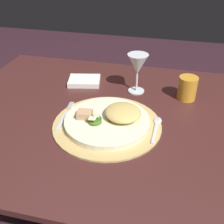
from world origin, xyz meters
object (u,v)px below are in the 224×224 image
dining_table (112,158)px  fork (64,117)px  napkin (84,81)px  wine_glass (138,66)px  amber_tumbler (187,88)px  dinner_plate (108,122)px  spoon (157,125)px

dining_table → fork: 0.26m
fork → napkin: bearing=93.7°
wine_glass → napkin: bearing=174.7°
napkin → wine_glass: size_ratio=0.83×
napkin → wine_glass: wine_glass is taller
amber_tumbler → dinner_plate: bearing=-135.5°
dining_table → fork: bearing=-157.9°
napkin → dining_table: bearing=-51.3°
wine_glass → dinner_plate: bearing=-101.6°
amber_tumbler → spoon: bearing=-112.9°
wine_glass → amber_tumbler: 0.20m
dining_table → wine_glass: size_ratio=7.67×
dining_table → napkin: size_ratio=9.19×
napkin → wine_glass: bearing=-5.3°
fork → amber_tumbler: amber_tumbler is taller
amber_tumbler → wine_glass: bearing=176.4°
dinner_plate → spoon: (0.15, 0.03, -0.01)m
napkin → amber_tumbler: bearing=-4.5°
spoon → dinner_plate: bearing=-170.1°
spoon → amber_tumbler: amber_tumbler is taller
dinner_plate → wine_glass: (0.05, 0.25, 0.09)m
dining_table → amber_tumbler: 0.38m
spoon → dining_table: bearing=167.1°
dining_table → napkin: 0.33m
spoon → wine_glass: (-0.10, 0.22, 0.10)m
fork → napkin: (-0.02, 0.26, 0.00)m
spoon → amber_tumbler: bearing=67.1°
dinner_plate → napkin: (-0.17, 0.26, -0.01)m
napkin → amber_tumbler: 0.41m
fork → napkin: 0.26m
dinner_plate → amber_tumbler: amber_tumbler is taller
dinner_plate → napkin: 0.31m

